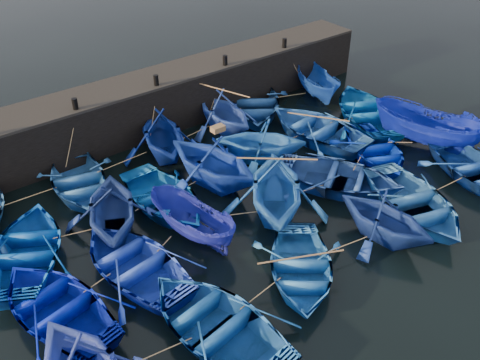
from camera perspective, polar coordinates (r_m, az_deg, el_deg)
ground at (r=20.47m, az=5.52°, el=-5.64°), size 120.00×120.00×0.00m
quay_wall at (r=27.04m, az=-9.60°, el=7.93°), size 26.00×2.50×2.50m
quay_top at (r=26.49m, az=-9.88°, el=10.46°), size 26.00×2.50×0.12m
bollard_1 at (r=24.18m, az=-17.19°, el=7.77°), size 0.24×0.24×0.50m
bollard_2 at (r=25.63m, az=-8.94°, el=10.47°), size 0.24×0.24×0.50m
bollard_3 at (r=27.60m, az=-1.60°, el=12.66°), size 0.24×0.24×0.50m
bollard_4 at (r=29.97m, az=4.76°, el=14.37°), size 0.24×0.24×0.50m
boat_1 at (r=23.29m, az=-16.93°, el=-0.08°), size 4.46×5.43×0.98m
boat_2 at (r=24.50m, az=-8.28°, el=4.86°), size 5.04×5.42×2.33m
boat_3 at (r=26.42m, az=-1.76°, el=7.36°), size 3.72×4.27×2.18m
boat_4 at (r=28.36m, az=1.53°, el=8.20°), size 6.45×6.79×1.15m
boat_5 at (r=30.18m, az=8.30°, el=10.07°), size 3.06×4.54×1.64m
boat_6 at (r=20.30m, az=-21.67°, el=-6.89°), size 5.66×6.20×1.05m
boat_7 at (r=20.30m, az=-13.52°, el=-2.87°), size 5.22×5.50×2.28m
boat_8 at (r=21.50m, az=-8.16°, el=-1.90°), size 3.56×4.93×1.01m
boat_9 at (r=22.24m, az=-2.92°, el=2.16°), size 4.98×5.50×2.52m
boat_10 at (r=23.97m, az=2.24°, el=4.22°), size 5.33×5.28×2.12m
boat_11 at (r=26.24m, az=8.25°, el=5.52°), size 4.63×5.98×1.15m
boat_12 at (r=28.22m, az=13.45°, el=7.14°), size 6.27×6.98×1.19m
boat_13 at (r=17.97m, az=-18.96°, el=-12.61°), size 4.50×5.62×1.04m
boat_14 at (r=18.74m, az=-11.17°, el=-8.65°), size 4.28×5.52×1.05m
boat_15 at (r=19.74m, az=-5.18°, el=-4.49°), size 2.33×4.20×1.53m
boat_16 at (r=20.55m, az=3.83°, el=-0.82°), size 6.34×6.45×2.57m
boat_17 at (r=22.76m, az=10.48°, el=0.29°), size 6.07×6.56×1.11m
boat_18 at (r=25.17m, az=14.21°, el=3.15°), size 4.92×5.56×0.95m
boat_19 at (r=26.54m, az=19.24°, el=5.23°), size 3.79×5.49×1.99m
boat_21 at (r=16.57m, az=-2.52°, el=-15.01°), size 4.60×5.86×1.11m
boat_22 at (r=18.40m, az=6.45°, el=-9.30°), size 5.41×5.61×0.95m
boat_23 at (r=20.20m, az=15.24°, el=-3.85°), size 3.80×4.25×2.03m
boat_24 at (r=22.05m, az=18.08°, el=-2.30°), size 5.19×6.19×1.10m
boat_25 at (r=25.09m, az=23.96°, el=1.02°), size 4.88×5.85×1.05m
wooden_crate at (r=21.68m, az=-2.38°, el=5.50°), size 0.55×0.35×0.24m
mooring_ropes at (r=23.09m, az=-2.40°, el=2.36°), size 18.48×12.05×2.10m
loose_oars at (r=22.24m, az=4.10°, el=3.58°), size 9.45×11.98×1.68m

